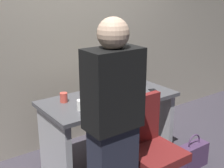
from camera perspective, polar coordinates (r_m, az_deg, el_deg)
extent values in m
plane|color=#3D3842|center=(3.43, -0.51, -14.31)|extent=(9.00, 9.00, 0.00)
cube|color=#9E9384|center=(3.56, -7.75, 12.39)|extent=(6.40, 0.10, 3.00)
cube|color=#4C4C51|center=(3.11, -0.54, -2.76)|extent=(1.39, 0.67, 0.04)
cube|color=#B2B2B7|center=(2.98, -10.77, -12.06)|extent=(0.06, 0.59, 0.71)
cube|color=#B2B2B7|center=(3.63, 7.72, -6.24)|extent=(0.06, 0.59, 0.71)
cube|color=maroon|center=(2.67, 8.04, -13.02)|extent=(0.44, 0.44, 0.08)
cube|color=maroon|center=(2.68, 5.45, -6.61)|extent=(0.40, 0.06, 0.44)
cube|color=black|center=(2.11, 0.20, -0.99)|extent=(0.40, 0.24, 0.58)
sphere|color=beige|center=(2.02, 0.21, 9.51)|extent=(0.22, 0.22, 0.22)
cube|color=silver|center=(3.24, -0.60, -1.38)|extent=(0.21, 0.16, 0.02)
cube|color=silver|center=(3.22, -0.60, -0.57)|extent=(0.04, 0.03, 0.08)
cube|color=silver|center=(3.16, -0.62, 3.22)|extent=(0.54, 0.09, 0.36)
cube|color=black|center=(3.15, -0.47, 3.15)|extent=(0.49, 0.06, 0.32)
cube|color=white|center=(3.00, -0.40, -2.94)|extent=(0.43, 0.13, 0.02)
ellipsoid|color=black|center=(3.17, 4.05, -1.70)|extent=(0.06, 0.10, 0.03)
cylinder|color=white|center=(2.77, -5.84, -3.97)|extent=(0.08, 0.08, 0.10)
cylinder|color=#D84C3F|center=(2.98, -9.08, -2.53)|extent=(0.07, 0.07, 0.10)
cube|color=#594C72|center=(3.50, 4.01, 0.10)|extent=(0.19, 0.17, 0.02)
cube|color=white|center=(3.49, 3.93, 0.43)|extent=(0.20, 0.17, 0.02)
cube|color=#3359A5|center=(3.49, 4.03, 0.85)|extent=(0.22, 0.17, 0.03)
cube|color=red|center=(3.48, 3.83, 1.37)|extent=(0.17, 0.16, 0.04)
cube|color=gold|center=(3.47, 4.03, 1.91)|extent=(0.20, 0.19, 0.03)
cube|color=black|center=(3.46, 4.39, 2.38)|extent=(0.18, 0.14, 0.04)
cube|color=black|center=(3.29, 7.93, -1.33)|extent=(0.11, 0.16, 0.01)
cube|color=#4C3356|center=(3.38, 15.00, -12.91)|extent=(0.34, 0.14, 0.26)
torus|color=#4C3356|center=(3.31, 15.22, -10.51)|extent=(0.18, 0.02, 0.18)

